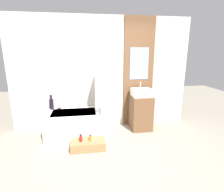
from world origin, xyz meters
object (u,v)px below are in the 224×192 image
(wooden_step_bench, at_px, (88,145))
(bottle_soap_primary, at_px, (81,138))
(bathtub, at_px, (74,123))
(sink, at_px, (141,92))
(vase_round_light, at_px, (59,106))
(vase_tall_dark, at_px, (51,103))
(bottle_soap_secondary, at_px, (90,138))

(wooden_step_bench, height_order, bottle_soap_primary, bottle_soap_primary)
(bathtub, relative_size, wooden_step_bench, 1.87)
(wooden_step_bench, bearing_deg, sink, 30.21)
(sink, bearing_deg, bathtub, -176.48)
(wooden_step_bench, xyz_separation_m, vase_round_light, (-0.62, 0.91, 0.51))
(vase_tall_dark, bearing_deg, bottle_soap_primary, -54.36)
(wooden_step_bench, xyz_separation_m, sink, (1.27, 0.74, 0.81))
(bathtub, bearing_deg, vase_tall_dark, 151.47)
(sink, bearing_deg, vase_round_light, 174.95)
(bathtub, relative_size, sink, 2.70)
(bottle_soap_secondary, bearing_deg, wooden_step_bench, 180.00)
(wooden_step_bench, distance_m, vase_round_light, 1.21)
(bottle_soap_secondary, bearing_deg, bathtub, 117.13)
(bathtub, height_order, sink, sink)
(vase_tall_dark, distance_m, bottle_soap_secondary, 1.32)
(bottle_soap_primary, bearing_deg, vase_tall_dark, 125.64)
(vase_tall_dark, relative_size, vase_round_light, 2.80)
(wooden_step_bench, xyz_separation_m, vase_tall_dark, (-0.79, 0.92, 0.58))
(vase_round_light, bearing_deg, bottle_soap_secondary, -53.69)
(wooden_step_bench, xyz_separation_m, bottle_soap_secondary, (0.05, 0.00, 0.14))
(sink, distance_m, vase_tall_dark, 2.08)
(sink, xyz_separation_m, vase_round_light, (-1.89, 0.17, -0.31))
(bottle_soap_primary, relative_size, bottle_soap_secondary, 1.21)
(wooden_step_bench, relative_size, vase_tall_dark, 1.94)
(vase_round_light, bearing_deg, bottle_soap_primary, -61.70)
(bottle_soap_primary, bearing_deg, bathtub, 103.29)
(sink, xyz_separation_m, bottle_soap_primary, (-1.40, -0.74, -0.67))
(bathtub, xyz_separation_m, sink, (1.55, 0.10, 0.63))
(wooden_step_bench, xyz_separation_m, bottle_soap_primary, (-0.13, 0.00, 0.15))
(vase_tall_dark, bearing_deg, bathtub, -28.53)
(bottle_soap_primary, distance_m, bottle_soap_secondary, 0.18)
(vase_round_light, distance_m, bottle_soap_secondary, 1.19)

